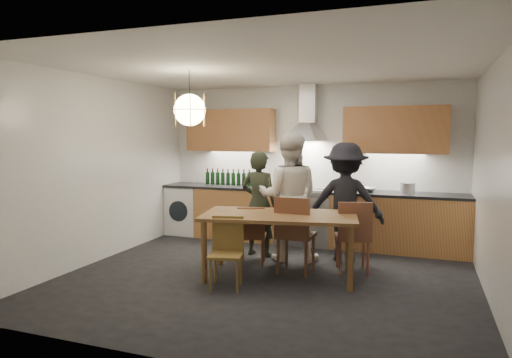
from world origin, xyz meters
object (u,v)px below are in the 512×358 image
(dining_table, at_px, (279,221))
(mixing_bowl, at_px, (367,190))
(chair_back_left, at_px, (252,232))
(person_left, at_px, (259,204))
(chair_front, at_px, (227,247))
(wine_bottles, at_px, (228,177))
(person_mid, at_px, (289,197))
(stock_pot, at_px, (408,188))
(person_right, at_px, (345,202))

(dining_table, height_order, mixing_bowl, mixing_bowl)
(chair_back_left, relative_size, person_left, 0.53)
(chair_front, distance_m, wine_bottles, 2.80)
(dining_table, xyz_separation_m, person_left, (-0.58, 0.87, 0.07))
(dining_table, bearing_deg, chair_back_left, 135.42)
(person_left, height_order, mixing_bowl, person_left)
(chair_back_left, distance_m, person_mid, 0.75)
(dining_table, bearing_deg, stock_pot, 41.59)
(chair_back_left, bearing_deg, person_mid, -143.99)
(person_left, height_order, stock_pot, person_left)
(person_right, relative_size, stock_pot, 7.70)
(dining_table, xyz_separation_m, chair_back_left, (-0.50, 0.34, -0.24))
(stock_pot, bearing_deg, dining_table, -128.13)
(stock_pot, bearing_deg, wine_bottles, 178.41)
(wine_bottles, bearing_deg, chair_front, -66.74)
(chair_front, distance_m, person_right, 2.01)
(dining_table, height_order, person_left, person_left)
(dining_table, relative_size, wine_bottles, 2.35)
(dining_table, relative_size, stock_pot, 9.37)
(chair_front, bearing_deg, wine_bottles, 98.93)
(mixing_bowl, bearing_deg, person_left, -147.15)
(chair_back_left, xyz_separation_m, stock_pot, (1.96, 1.52, 0.51))
(chair_front, distance_m, person_mid, 1.50)
(dining_table, xyz_separation_m, stock_pot, (1.46, 1.86, 0.27))
(mixing_bowl, relative_size, stock_pot, 1.36)
(person_mid, bearing_deg, wine_bottles, -49.26)
(wine_bottles, bearing_deg, stock_pot, -1.59)
(person_right, bearing_deg, mixing_bowl, -114.97)
(mixing_bowl, bearing_deg, wine_bottles, 176.70)
(chair_front, xyz_separation_m, person_left, (-0.12, 1.45, 0.30))
(mixing_bowl, bearing_deg, chair_front, -119.11)
(chair_back_left, xyz_separation_m, chair_front, (0.03, -0.91, 0.01))
(wine_bottles, bearing_deg, dining_table, -51.46)
(dining_table, relative_size, person_right, 1.22)
(chair_front, height_order, person_right, person_right)
(person_left, xyz_separation_m, wine_bottles, (-0.97, 1.07, 0.26))
(chair_front, xyz_separation_m, stock_pot, (1.92, 2.43, 0.50))
(person_mid, height_order, person_right, person_mid)
(mixing_bowl, height_order, stock_pot, stock_pot)
(dining_table, bearing_deg, chair_front, -139.27)
(chair_back_left, distance_m, wine_bottles, 2.00)
(person_mid, relative_size, wine_bottles, 2.10)
(dining_table, distance_m, stock_pot, 2.38)
(chair_back_left, height_order, wine_bottles, wine_bottles)
(person_right, bearing_deg, chair_back_left, 23.03)
(chair_front, relative_size, mixing_bowl, 2.81)
(person_left, height_order, person_right, person_right)
(person_mid, relative_size, person_right, 1.08)
(stock_pot, height_order, wine_bottles, wine_bottles)
(person_left, relative_size, person_right, 0.93)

